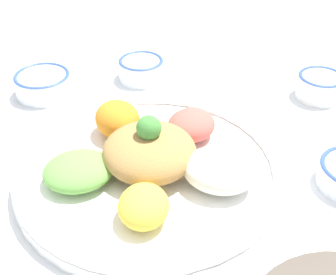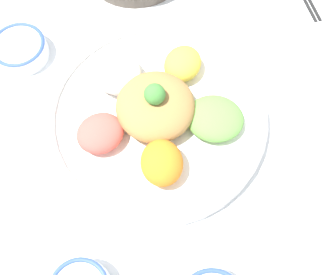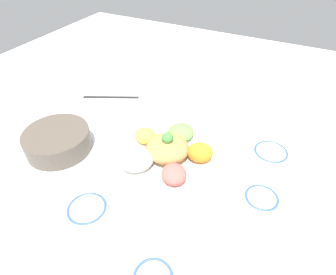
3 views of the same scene
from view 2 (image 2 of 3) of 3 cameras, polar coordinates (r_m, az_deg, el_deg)
ground_plane at (r=0.74m, az=0.97°, el=3.79°), size 2.40×2.40×0.00m
salad_platter at (r=0.71m, az=-1.84°, el=3.64°), size 0.41×0.41×0.11m
sauce_bowl_dark at (r=0.84m, az=-20.67°, el=11.95°), size 0.11×0.11×0.04m
serving_spoon_main at (r=0.72m, az=21.03°, el=-9.17°), size 0.12×0.07×0.01m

